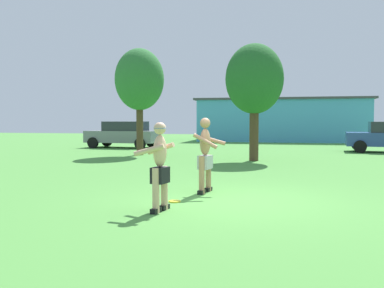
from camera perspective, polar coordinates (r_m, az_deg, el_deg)
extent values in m
plane|color=#4C8E3D|center=(8.84, 5.56, -7.65)|extent=(80.00, 80.00, 0.00)
cube|color=black|center=(7.72, -4.87, -8.91)|extent=(0.16, 0.28, 0.09)
cylinder|color=#E0AD89|center=(7.65, -4.88, -6.26)|extent=(0.13, 0.13, 0.81)
cube|color=black|center=(8.00, -3.75, -8.47)|extent=(0.16, 0.28, 0.09)
cylinder|color=#E0AD89|center=(7.93, -3.76, -5.92)|extent=(0.13, 0.13, 0.81)
cube|color=black|center=(7.75, -4.32, -4.19)|extent=(0.30, 0.38, 0.29)
ellipsoid|color=#E0AD89|center=(7.71, -4.33, -0.95)|extent=(0.28, 0.36, 0.59)
cylinder|color=#E0AD89|center=(7.56, -5.79, -0.81)|extent=(0.56, 0.11, 0.24)
cylinder|color=#E0AD89|center=(7.95, -4.21, -0.61)|extent=(0.57, 0.21, 0.25)
sphere|color=#E0AD89|center=(7.69, -4.34, 2.11)|extent=(0.22, 0.22, 0.22)
cone|color=#194CA5|center=(7.69, -4.34, 2.57)|extent=(0.28, 0.28, 0.12)
cube|color=black|center=(9.99, 2.21, -6.11)|extent=(0.16, 0.28, 0.09)
cylinder|color=tan|center=(9.94, 2.21, -3.92)|extent=(0.13, 0.13, 0.86)
cube|color=black|center=(9.62, 1.31, -6.47)|extent=(0.16, 0.28, 0.09)
cylinder|color=tan|center=(9.56, 1.31, -4.20)|extent=(0.13, 0.13, 0.86)
cube|color=#B7B7BC|center=(9.72, 1.77, -2.46)|extent=(0.31, 0.42, 0.31)
ellipsoid|color=tan|center=(9.68, 1.78, 0.28)|extent=(0.29, 0.40, 0.62)
cylinder|color=tan|center=(9.87, 2.84, 0.51)|extent=(0.60, 0.13, 0.24)
cylinder|color=tan|center=(9.42, 1.79, 0.38)|extent=(0.57, 0.12, 0.35)
sphere|color=tan|center=(9.67, 1.78, 2.85)|extent=(0.24, 0.24, 0.24)
cylinder|color=yellow|center=(8.72, -2.35, -7.71)|extent=(0.25, 0.25, 0.03)
cylinder|color=black|center=(23.09, 21.65, -0.33)|extent=(0.66, 0.27, 0.64)
cylinder|color=black|center=(24.88, 21.36, -0.08)|extent=(0.66, 0.27, 0.64)
cube|color=slate|center=(25.90, -9.31, 0.99)|extent=(4.38, 2.01, 0.70)
cube|color=#282D33|center=(25.80, -8.92, 2.39)|extent=(2.48, 1.70, 0.56)
cylinder|color=black|center=(25.79, -13.18, 0.16)|extent=(0.65, 0.25, 0.64)
cylinder|color=black|center=(27.38, -11.37, 0.36)|extent=(0.65, 0.25, 0.64)
cylinder|color=black|center=(24.49, -6.99, 0.06)|extent=(0.65, 0.25, 0.64)
cylinder|color=black|center=(26.15, -5.48, 0.28)|extent=(0.65, 0.25, 0.64)
cube|color=#4C9ED1|center=(34.88, 11.97, 3.06)|extent=(12.74, 6.04, 3.19)
cube|color=#3F3F44|center=(34.92, 12.00, 5.80)|extent=(13.25, 6.28, 0.16)
cylinder|color=#4C3823|center=(17.50, 8.33, 1.59)|extent=(0.37, 0.37, 2.35)
ellipsoid|color=#236028|center=(17.57, 8.39, 8.67)|extent=(2.35, 2.35, 2.84)
cylinder|color=#4C3823|center=(20.32, -7.03, 2.14)|extent=(0.32, 0.32, 2.57)
ellipsoid|color=#2D7033|center=(20.41, -7.08, 8.62)|extent=(2.32, 2.32, 2.91)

